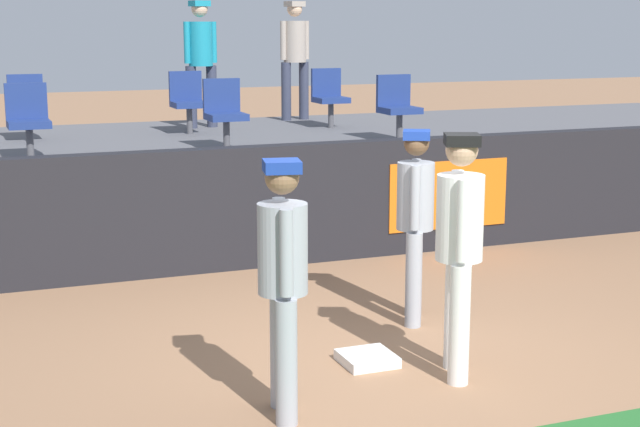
{
  "coord_description": "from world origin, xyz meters",
  "views": [
    {
      "loc": [
        -3.13,
        -6.42,
        2.62
      ],
      "look_at": [
        -0.2,
        1.04,
        1.0
      ],
      "focal_mm": 54.03,
      "sensor_mm": 36.0,
      "label": 1
    }
  ],
  "objects_px": {
    "first_base": "(367,359)",
    "spectator_hooded": "(295,52)",
    "player_runner_visitor": "(283,271)",
    "seat_back_left": "(27,104)",
    "seat_front_center": "(224,110)",
    "seat_front_right": "(397,104)",
    "player_coach_visitor": "(415,212)",
    "seat_back_center": "(188,99)",
    "spectator_capped": "(201,55)",
    "seat_front_left": "(28,117)",
    "player_fielder_home": "(460,239)",
    "seat_back_right": "(329,95)"
  },
  "relations": [
    {
      "from": "first_base",
      "to": "seat_front_left",
      "type": "relative_size",
      "value": 0.48
    },
    {
      "from": "player_runner_visitor",
      "to": "seat_front_right",
      "type": "distance_m",
      "value": 6.35
    },
    {
      "from": "seat_front_center",
      "to": "seat_front_right",
      "type": "bearing_deg",
      "value": 0.0
    },
    {
      "from": "seat_back_left",
      "to": "seat_back_right",
      "type": "relative_size",
      "value": 1.0
    },
    {
      "from": "spectator_capped",
      "to": "seat_front_center",
      "type": "bearing_deg",
      "value": 71.43
    },
    {
      "from": "player_coach_visitor",
      "to": "spectator_capped",
      "type": "relative_size",
      "value": 0.94
    },
    {
      "from": "seat_back_center",
      "to": "seat_front_center",
      "type": "xyz_separation_m",
      "value": [
        0.01,
        -1.8,
        0.0
      ]
    },
    {
      "from": "player_runner_visitor",
      "to": "seat_back_right",
      "type": "height_order",
      "value": "seat_back_right"
    },
    {
      "from": "spectator_capped",
      "to": "first_base",
      "type": "bearing_deg",
      "value": 75.17
    },
    {
      "from": "seat_back_center",
      "to": "seat_back_right",
      "type": "xyz_separation_m",
      "value": [
        2.08,
        -0.0,
        -0.0
      ]
    },
    {
      "from": "seat_front_left",
      "to": "seat_back_center",
      "type": "bearing_deg",
      "value": 38.69
    },
    {
      "from": "player_fielder_home",
      "to": "seat_back_center",
      "type": "relative_size",
      "value": 2.16
    },
    {
      "from": "spectator_hooded",
      "to": "seat_back_center",
      "type": "bearing_deg",
      "value": 18.34
    },
    {
      "from": "player_coach_visitor",
      "to": "seat_front_left",
      "type": "height_order",
      "value": "seat_front_left"
    },
    {
      "from": "spectator_hooded",
      "to": "seat_back_right",
      "type": "bearing_deg",
      "value": 82.38
    },
    {
      "from": "first_base",
      "to": "seat_front_right",
      "type": "xyz_separation_m",
      "value": [
        2.49,
        4.63,
        1.52
      ]
    },
    {
      "from": "player_runner_visitor",
      "to": "seat_back_left",
      "type": "bearing_deg",
      "value": -159.92
    },
    {
      "from": "seat_back_center",
      "to": "spectator_hooded",
      "type": "relative_size",
      "value": 0.47
    },
    {
      "from": "player_fielder_home",
      "to": "seat_front_right",
      "type": "distance_m",
      "value": 5.49
    },
    {
      "from": "player_fielder_home",
      "to": "seat_back_center",
      "type": "xyz_separation_m",
      "value": [
        -0.32,
        6.9,
        0.51
      ]
    },
    {
      "from": "seat_front_left",
      "to": "spectator_hooded",
      "type": "bearing_deg",
      "value": 35.09
    },
    {
      "from": "player_fielder_home",
      "to": "spectator_hooded",
      "type": "bearing_deg",
      "value": -168.43
    },
    {
      "from": "player_runner_visitor",
      "to": "seat_back_left",
      "type": "height_order",
      "value": "seat_back_left"
    },
    {
      "from": "player_coach_visitor",
      "to": "seat_front_right",
      "type": "xyz_separation_m",
      "value": [
        1.67,
        3.8,
        0.58
      ]
    },
    {
      "from": "player_coach_visitor",
      "to": "seat_back_left",
      "type": "distance_m",
      "value": 6.26
    },
    {
      "from": "player_fielder_home",
      "to": "player_coach_visitor",
      "type": "distance_m",
      "value": 1.33
    },
    {
      "from": "player_runner_visitor",
      "to": "spectator_hooded",
      "type": "relative_size",
      "value": 0.96
    },
    {
      "from": "first_base",
      "to": "player_coach_visitor",
      "type": "height_order",
      "value": "player_coach_visitor"
    },
    {
      "from": "player_fielder_home",
      "to": "spectator_capped",
      "type": "distance_m",
      "value": 7.61
    },
    {
      "from": "seat_back_left",
      "to": "seat_front_right",
      "type": "relative_size",
      "value": 1.0
    },
    {
      "from": "first_base",
      "to": "seat_front_right",
      "type": "height_order",
      "value": "seat_front_right"
    },
    {
      "from": "first_base",
      "to": "seat_back_center",
      "type": "height_order",
      "value": "seat_back_center"
    },
    {
      "from": "seat_front_left",
      "to": "seat_front_right",
      "type": "height_order",
      "value": "same"
    },
    {
      "from": "player_fielder_home",
      "to": "player_coach_visitor",
      "type": "xyz_separation_m",
      "value": [
        0.3,
        1.3,
        -0.07
      ]
    },
    {
      "from": "first_base",
      "to": "seat_back_center",
      "type": "xyz_separation_m",
      "value": [
        0.2,
        6.43,
        1.52
      ]
    },
    {
      "from": "seat_back_left",
      "to": "spectator_capped",
      "type": "xyz_separation_m",
      "value": [
        2.47,
        0.63,
        0.57
      ]
    },
    {
      "from": "player_coach_visitor",
      "to": "spectator_hooded",
      "type": "relative_size",
      "value": 0.94
    },
    {
      "from": "seat_front_center",
      "to": "spectator_hooded",
      "type": "distance_m",
      "value": 3.61
    },
    {
      "from": "player_runner_visitor",
      "to": "seat_back_right",
      "type": "relative_size",
      "value": 2.07
    },
    {
      "from": "player_runner_visitor",
      "to": "player_coach_visitor",
      "type": "distance_m",
      "value": 2.32
    },
    {
      "from": "seat_front_left",
      "to": "seat_front_right",
      "type": "bearing_deg",
      "value": 0.0
    },
    {
      "from": "seat_front_right",
      "to": "seat_back_center",
      "type": "bearing_deg",
      "value": 141.82
    },
    {
      "from": "first_base",
      "to": "spectator_hooded",
      "type": "relative_size",
      "value": 0.22
    },
    {
      "from": "player_runner_visitor",
      "to": "seat_front_right",
      "type": "xyz_separation_m",
      "value": [
        3.42,
        5.33,
        0.55
      ]
    },
    {
      "from": "spectator_capped",
      "to": "player_fielder_home",
      "type": "bearing_deg",
      "value": 79.39
    },
    {
      "from": "seat_back_center",
      "to": "seat_front_center",
      "type": "distance_m",
      "value": 1.8
    },
    {
      "from": "seat_front_left",
      "to": "spectator_capped",
      "type": "distance_m",
      "value": 3.61
    },
    {
      "from": "seat_front_center",
      "to": "spectator_hooded",
      "type": "xyz_separation_m",
      "value": [
        1.98,
        2.97,
        0.57
      ]
    },
    {
      "from": "seat_front_left",
      "to": "seat_back_left",
      "type": "height_order",
      "value": "same"
    },
    {
      "from": "first_base",
      "to": "player_coach_visitor",
      "type": "bearing_deg",
      "value": 45.44
    }
  ]
}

